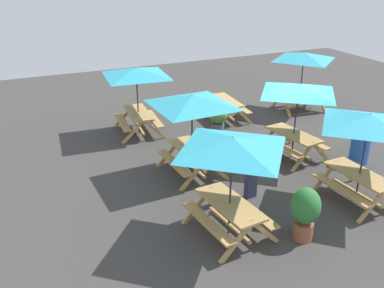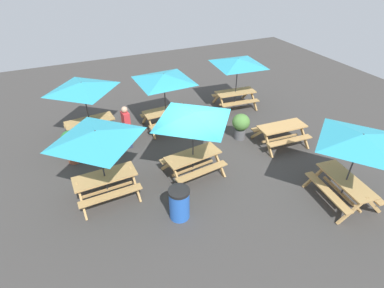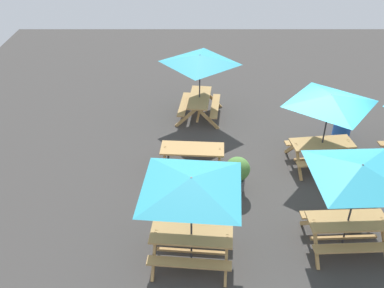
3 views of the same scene
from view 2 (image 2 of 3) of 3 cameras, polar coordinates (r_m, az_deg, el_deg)
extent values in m
plane|color=#3D3A38|center=(10.35, 1.04, -4.21)|extent=(25.93, 25.93, 0.00)
cube|color=tan|center=(9.59, 0.18, -2.14)|extent=(1.87, 0.92, 0.05)
cube|color=tan|center=(10.15, -1.44, -1.90)|extent=(1.82, 0.48, 0.04)
cube|color=tan|center=(9.40, 1.93, -5.25)|extent=(1.82, 0.48, 0.04)
cube|color=tan|center=(10.40, 2.80, -1.46)|extent=(0.16, 0.80, 0.81)
cube|color=tan|center=(9.93, 5.13, -3.54)|extent=(0.16, 0.80, 0.81)
cube|color=tan|center=(9.78, -4.86, -4.20)|extent=(0.16, 0.80, 0.81)
cube|color=tan|center=(9.27, -2.78, -6.59)|extent=(0.16, 0.80, 0.81)
cube|color=tan|center=(9.91, 0.18, -4.57)|extent=(1.56, 0.26, 0.06)
cylinder|color=#2D2D33|center=(9.36, 0.19, -0.11)|extent=(0.04, 0.04, 2.30)
pyramid|color=teal|center=(8.83, 0.20, 5.33)|extent=(2.23, 2.23, 0.28)
cube|color=tan|center=(11.60, 16.80, 3.22)|extent=(1.84, 0.81, 0.05)
cube|color=tan|center=(12.12, 15.12, 3.31)|extent=(1.81, 0.37, 0.04)
cube|color=tan|center=(11.39, 18.12, 0.62)|extent=(1.81, 0.37, 0.04)
cube|color=tan|center=(12.47, 18.51, 3.16)|extent=(0.11, 0.80, 0.81)
cube|color=tan|center=(12.00, 20.52, 1.46)|extent=(0.11, 0.80, 0.81)
cube|color=tan|center=(11.63, 12.37, 1.89)|extent=(0.11, 0.80, 0.81)
cube|color=tan|center=(11.13, 14.28, 0.01)|extent=(0.11, 0.80, 0.81)
cube|color=tan|center=(11.86, 16.40, 1.06)|extent=(1.56, 0.17, 0.06)
cube|color=tan|center=(12.25, -5.04, 6.33)|extent=(1.83, 0.78, 0.05)
cube|color=tan|center=(12.84, -5.92, 6.19)|extent=(1.81, 0.34, 0.04)
cube|color=tan|center=(11.94, -3.96, 4.01)|extent=(1.81, 0.34, 0.04)
cube|color=tan|center=(12.98, -2.39, 6.28)|extent=(0.10, 0.80, 0.81)
cube|color=tan|center=(12.40, -0.97, 4.89)|extent=(0.10, 0.80, 0.81)
cube|color=tan|center=(12.50, -8.91, 4.72)|extent=(0.10, 0.80, 0.81)
cube|color=tan|center=(11.90, -7.76, 3.20)|extent=(0.10, 0.80, 0.81)
cube|color=tan|center=(12.50, -4.93, 4.21)|extent=(1.56, 0.14, 0.06)
cylinder|color=#2D2D33|center=(12.06, -5.14, 8.05)|extent=(0.04, 0.04, 2.30)
pyramid|color=teal|center=(11.66, -5.39, 12.52)|extent=(2.83, 2.83, 0.28)
cube|color=tan|center=(9.71, 27.32, -6.13)|extent=(0.90, 1.87, 0.05)
cube|color=tan|center=(9.55, 24.42, -8.25)|extent=(0.47, 1.82, 0.04)
cube|color=tan|center=(10.23, 29.17, -6.65)|extent=(0.47, 1.82, 0.04)
cube|color=tan|center=(10.12, 22.45, -5.61)|extent=(0.80, 0.15, 0.81)
cube|color=tan|center=(10.56, 25.58, -4.71)|extent=(0.80, 0.15, 0.81)
cube|color=tan|center=(9.34, 28.13, -11.24)|extent=(0.80, 0.15, 0.81)
cube|color=tan|center=(9.81, 31.26, -9.96)|extent=(0.80, 0.15, 0.81)
cube|color=tan|center=(10.02, 26.55, -8.43)|extent=(0.25, 1.56, 0.06)
cylinder|color=#2D2D33|center=(9.48, 27.96, -4.21)|extent=(0.04, 0.04, 2.30)
pyramid|color=teal|center=(8.96, 29.65, 0.91)|extent=(2.22, 2.22, 0.28)
cube|color=tan|center=(9.13, -16.29, -5.93)|extent=(1.83, 0.78, 0.05)
cube|color=tan|center=(9.74, -16.75, -5.36)|extent=(1.81, 0.34, 0.04)
cube|color=tan|center=(8.90, -15.20, -9.43)|extent=(1.81, 0.34, 0.04)
cube|color=tan|center=(9.73, -11.99, -5.14)|extent=(0.10, 0.80, 0.81)
cube|color=tan|center=(9.18, -10.68, -7.74)|extent=(0.10, 0.80, 0.81)
cube|color=tan|center=(9.62, -20.95, -7.55)|extent=(0.10, 0.80, 0.81)
cube|color=tan|center=(9.06, -20.23, -10.35)|extent=(0.10, 0.80, 0.81)
cube|color=tan|center=(9.46, -15.79, -8.36)|extent=(1.56, 0.14, 0.06)
cylinder|color=#2D2D33|center=(8.88, -16.71, -3.89)|extent=(0.04, 0.04, 2.30)
pyramid|color=teal|center=(8.33, -17.82, 1.62)|extent=(2.09, 2.09, 0.28)
cube|color=tan|center=(12.14, -18.94, 4.23)|extent=(1.86, 0.87, 0.05)
cube|color=tan|center=(12.76, -19.28, 4.15)|extent=(1.82, 0.43, 0.04)
cube|color=tan|center=(11.80, -18.07, 1.89)|extent=(1.82, 0.43, 0.04)
cube|color=tan|center=(12.75, -15.66, 4.41)|extent=(0.14, 0.80, 0.81)
cube|color=tan|center=(12.13, -14.70, 2.96)|extent=(0.14, 0.80, 0.81)
cube|color=tan|center=(12.56, -22.43, 2.52)|extent=(0.14, 0.80, 0.81)
cube|color=tan|center=(11.93, -21.80, 0.95)|extent=(0.14, 0.80, 0.81)
cube|color=tan|center=(12.39, -18.51, 2.15)|extent=(1.56, 0.22, 0.06)
cylinder|color=#2D2D33|center=(11.96, -19.30, 5.94)|extent=(0.04, 0.04, 2.30)
pyramid|color=teal|center=(11.55, -20.24, 10.35)|extent=(2.18, 2.18, 0.28)
cube|color=tan|center=(14.00, 8.29, 9.77)|extent=(1.86, 0.86, 0.05)
cube|color=tan|center=(14.56, 7.24, 9.59)|extent=(1.82, 0.42, 0.04)
cube|color=tan|center=(13.68, 9.20, 7.75)|extent=(1.82, 0.42, 0.04)
cube|color=tan|center=(14.79, 10.29, 9.35)|extent=(0.13, 0.80, 0.81)
cube|color=tan|center=(14.22, 11.66, 8.16)|extent=(0.13, 0.80, 0.81)
cube|color=tan|center=(14.14, 4.64, 8.62)|extent=(0.13, 0.80, 0.81)
cube|color=tan|center=(13.54, 5.86, 7.36)|extent=(0.13, 0.80, 0.81)
cube|color=tan|center=(14.22, 8.12, 7.86)|extent=(1.56, 0.21, 0.06)
cylinder|color=#2D2D33|center=(13.84, 8.43, 11.32)|extent=(0.04, 0.04, 2.30)
pyramid|color=teal|center=(13.49, 8.79, 15.28)|extent=(2.82, 2.82, 0.28)
cylinder|color=blue|center=(8.35, -2.42, -11.44)|extent=(0.56, 0.56, 0.90)
cylinder|color=black|center=(8.01, -2.51, -8.97)|extent=(0.59, 0.59, 0.08)
cylinder|color=#935138|center=(11.23, -21.55, -2.21)|extent=(0.44, 0.44, 0.40)
ellipsoid|color=#2D7233|center=(10.91, -22.20, 0.38)|extent=(0.63, 0.63, 0.82)
cylinder|color=#59595B|center=(11.84, 9.09, 1.96)|extent=(0.44, 0.44, 0.40)
ellipsoid|color=#4C7F38|center=(11.58, 9.32, 4.14)|extent=(0.67, 0.67, 0.64)
cube|color=#2D334C|center=(11.32, -12.05, 1.32)|extent=(0.21, 0.30, 0.85)
cube|color=red|center=(10.96, -12.50, 4.52)|extent=(0.26, 0.38, 0.60)
sphere|color=tan|center=(10.77, -12.76, 6.42)|extent=(0.22, 0.22, 0.22)
camera|label=1|loc=(16.05, -51.47, 19.59)|focal=40.00mm
camera|label=3|loc=(18.83, -2.97, 37.13)|focal=40.00mm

